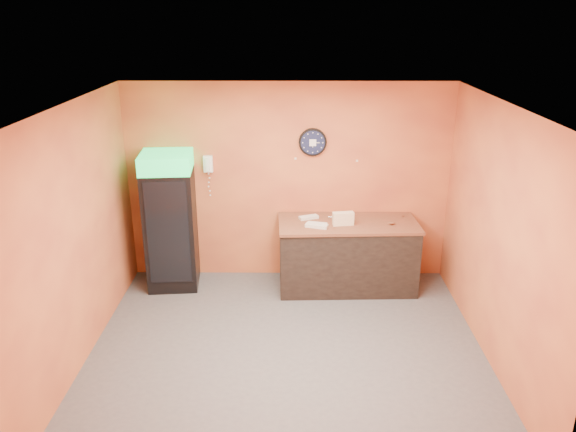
{
  "coord_description": "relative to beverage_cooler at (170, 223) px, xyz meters",
  "views": [
    {
      "loc": [
        0.05,
        -5.54,
        3.69
      ],
      "look_at": [
        0.01,
        0.6,
        1.42
      ],
      "focal_mm": 35.0,
      "sensor_mm": 36.0,
      "label": 1
    }
  ],
  "objects": [
    {
      "name": "kitchen_tool",
      "position": [
        2.31,
        0.15,
        0.07
      ],
      "size": [
        0.06,
        0.06,
        0.06
      ],
      "primitive_type": "cylinder",
      "color": "silver",
      "rests_on": "butcher_paper"
    },
    {
      "name": "prep_counter",
      "position": [
        2.44,
        -0.02,
        -0.47
      ],
      "size": [
        1.88,
        0.88,
        0.93
      ],
      "primitive_type": "cube",
      "rotation": [
        0.0,
        0.0,
        0.03
      ],
      "color": "black",
      "rests_on": "floor"
    },
    {
      "name": "wrapped_sandwich_left",
      "position": [
        2.01,
        -0.16,
        0.06
      ],
      "size": [
        0.28,
        0.16,
        0.04
      ],
      "primitive_type": "cube",
      "rotation": [
        0.0,
        0.0,
        -0.25
      ],
      "color": "beige",
      "rests_on": "butcher_paper"
    },
    {
      "name": "back_wall",
      "position": [
        1.62,
        0.39,
        0.47
      ],
      "size": [
        4.5,
        0.02,
        2.8
      ],
      "primitive_type": "cube",
      "color": "orange",
      "rests_on": "floor"
    },
    {
      "name": "wall_clock",
      "position": [
        1.95,
        0.36,
        1.05
      ],
      "size": [
        0.38,
        0.06,
        0.38
      ],
      "color": "black",
      "rests_on": "back_wall"
    },
    {
      "name": "floor",
      "position": [
        1.62,
        -1.61,
        -0.93
      ],
      "size": [
        4.5,
        4.5,
        0.0
      ],
      "primitive_type": "plane",
      "color": "#47474C",
      "rests_on": "ground"
    },
    {
      "name": "wrapped_sandwich_mid",
      "position": [
        2.0,
        -0.21,
        0.06
      ],
      "size": [
        0.32,
        0.2,
        0.04
      ],
      "primitive_type": "cube",
      "rotation": [
        0.0,
        0.0,
        -0.31
      ],
      "color": "beige",
      "rests_on": "butcher_paper"
    },
    {
      "name": "butcher_paper",
      "position": [
        2.44,
        -0.02,
        0.02
      ],
      "size": [
        1.93,
        0.94,
        0.04
      ],
      "primitive_type": "cube",
      "rotation": [
        0.0,
        0.0,
        0.04
      ],
      "color": "brown",
      "rests_on": "prep_counter"
    },
    {
      "name": "left_wall",
      "position": [
        -0.63,
        -1.61,
        0.47
      ],
      "size": [
        0.02,
        4.0,
        2.8
      ],
      "primitive_type": "cube",
      "color": "orange",
      "rests_on": "floor"
    },
    {
      "name": "right_wall",
      "position": [
        3.87,
        -1.61,
        0.47
      ],
      "size": [
        0.02,
        4.0,
        2.8
      ],
      "primitive_type": "cube",
      "color": "orange",
      "rests_on": "floor"
    },
    {
      "name": "wall_phone",
      "position": [
        0.51,
        0.34,
        0.75
      ],
      "size": [
        0.13,
        0.11,
        0.23
      ],
      "color": "white",
      "rests_on": "back_wall"
    },
    {
      "name": "wrapped_sandwich_right",
      "position": [
        1.9,
        0.11,
        0.06
      ],
      "size": [
        0.28,
        0.19,
        0.04
      ],
      "primitive_type": "cube",
      "rotation": [
        0.0,
        0.0,
        0.38
      ],
      "color": "beige",
      "rests_on": "butcher_paper"
    },
    {
      "name": "sub_roll_stack",
      "position": [
        2.36,
        -0.13,
        0.13
      ],
      "size": [
        0.29,
        0.14,
        0.18
      ],
      "rotation": [
        0.0,
        0.0,
        0.15
      ],
      "color": "beige",
      "rests_on": "butcher_paper"
    },
    {
      "name": "beverage_cooler",
      "position": [
        0.0,
        0.0,
        0.0
      ],
      "size": [
        0.72,
        0.73,
        1.91
      ],
      "rotation": [
        0.0,
        0.0,
        0.09
      ],
      "color": "black",
      "rests_on": "floor"
    },
    {
      "name": "ceiling",
      "position": [
        1.62,
        -1.61,
        1.87
      ],
      "size": [
        4.5,
        4.0,
        0.02
      ],
      "primitive_type": "cube",
      "color": "white",
      "rests_on": "back_wall"
    }
  ]
}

